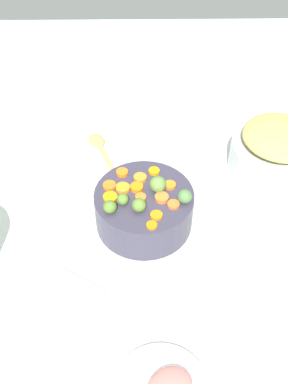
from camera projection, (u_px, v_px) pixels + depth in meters
The scene contains 24 objects.
tabletop at pixel (160, 223), 1.26m from camera, with size 2.40×2.40×0.02m, color silver.
serving_bowl_carrots at pixel (144, 209), 1.21m from camera, with size 0.26×0.26×0.11m, color #383445.
metal_pot at pixel (275, 159), 1.35m from camera, with size 0.27×0.27×0.10m, color #B5B5B9.
stuffing_mound at pixel (281, 137), 1.29m from camera, with size 0.22×0.22×0.06m, color tan.
carrot_slice_0 at pixel (123, 188), 1.18m from camera, with size 0.04×0.04×0.01m, color orange.
carrot_slice_1 at pixel (152, 225), 1.09m from camera, with size 0.03×0.03×0.01m, color orange.
carrot_slice_2 at pixel (122, 173), 1.22m from camera, with size 0.03×0.03×0.01m, color orange.
carrot_slice_3 at pixel (170, 185), 1.19m from camera, with size 0.03×0.03×0.01m, color orange.
carrot_slice_4 at pixel (173, 204), 1.14m from camera, with size 0.03×0.03×0.01m, color orange.
carrot_slice_5 at pixel (137, 187), 1.18m from camera, with size 0.03×0.03×0.01m, color orange.
carrot_slice_6 at pixel (110, 197), 1.16m from camera, with size 0.04×0.04×0.01m, color orange.
carrot_slice_7 at pixel (161, 198), 1.15m from camera, with size 0.03×0.03×0.01m, color orange.
carrot_slice_8 at pixel (156, 215), 1.12m from camera, with size 0.03×0.03×0.01m, color orange.
carrot_slice_9 at pixel (141, 198), 1.15m from camera, with size 0.03×0.03×0.01m, color orange.
carrot_slice_10 at pixel (154, 171), 1.22m from camera, with size 0.03×0.03×0.01m, color orange.
carrot_slice_11 at pixel (109, 186), 1.19m from camera, with size 0.03×0.03×0.01m, color orange.
carrot_slice_12 at pixel (140, 178), 1.20m from camera, with size 0.03×0.03×0.01m, color orange.
brussels_sprout_0 at pixel (185, 196), 1.14m from camera, with size 0.04×0.04×0.04m, color #4B723E.
brussels_sprout_1 at pixel (139, 205), 1.12m from camera, with size 0.04×0.04×0.04m, color #57782F.
brussels_sprout_2 at pixel (123, 199), 1.14m from camera, with size 0.03×0.03×0.03m, color #567D2E.
brussels_sprout_3 at pixel (110, 207), 1.12m from camera, with size 0.03×0.03×0.03m, color #507428.
brussels_sprout_4 at pixel (158, 184), 1.16m from camera, with size 0.04×0.04×0.04m, color #5B803B.
wooden_spoon at pixel (103, 152), 1.44m from camera, with size 0.32×0.16×0.01m.
dish_towel at pixel (67, 299), 1.08m from camera, with size 0.13×0.14×0.01m, color #94ACB5.
Camera 1 is at (0.81, -0.06, 0.97)m, focal length 43.09 mm.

